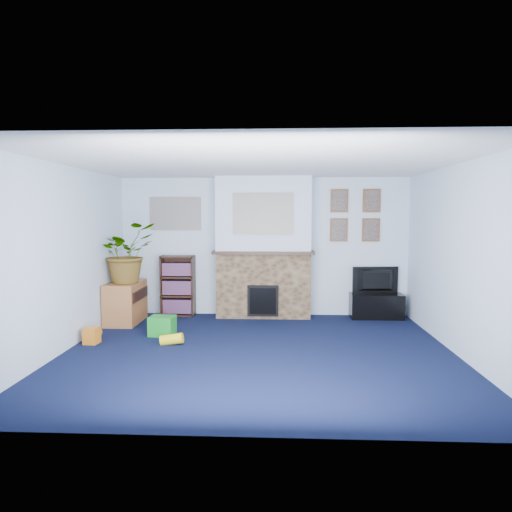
{
  "coord_description": "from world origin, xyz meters",
  "views": [
    {
      "loc": [
        0.23,
        -5.72,
        1.76
      ],
      "look_at": [
        -0.07,
        0.85,
        1.16
      ],
      "focal_mm": 32.0,
      "sensor_mm": 36.0,
      "label": 1
    }
  ],
  "objects_px": {
    "tv_stand": "(376,305)",
    "bookshelf": "(178,287)",
    "television": "(377,280)",
    "sideboard": "(126,301)"
  },
  "relations": [
    {
      "from": "tv_stand",
      "to": "bookshelf",
      "type": "relative_size",
      "value": 0.84
    },
    {
      "from": "tv_stand",
      "to": "sideboard",
      "type": "relative_size",
      "value": 1.03
    },
    {
      "from": "sideboard",
      "to": "television",
      "type": "bearing_deg",
      "value": 7.11
    },
    {
      "from": "tv_stand",
      "to": "bookshelf",
      "type": "distance_m",
      "value": 3.44
    },
    {
      "from": "television",
      "to": "bookshelf",
      "type": "xyz_separation_m",
      "value": [
        -3.43,
        0.06,
        -0.14
      ]
    },
    {
      "from": "tv_stand",
      "to": "sideboard",
      "type": "distance_m",
      "value": 4.2
    },
    {
      "from": "tv_stand",
      "to": "television",
      "type": "relative_size",
      "value": 1.11
    },
    {
      "from": "tv_stand",
      "to": "bookshelf",
      "type": "xyz_separation_m",
      "value": [
        -3.43,
        0.08,
        0.28
      ]
    },
    {
      "from": "television",
      "to": "sideboard",
      "type": "relative_size",
      "value": 0.93
    },
    {
      "from": "television",
      "to": "sideboard",
      "type": "distance_m",
      "value": 4.21
    }
  ]
}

